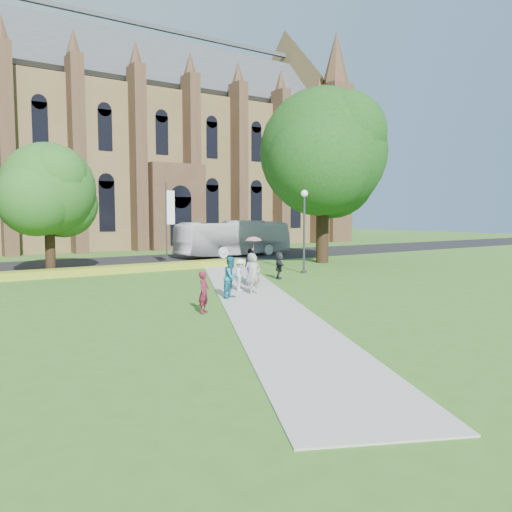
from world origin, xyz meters
TOP-DOWN VIEW (x-y plane):
  - ground at (0.00, 0.00)m, footprint 160.00×160.00m
  - road at (0.00, 20.00)m, footprint 160.00×10.00m
  - footpath at (0.00, 1.00)m, footprint 15.58×28.54m
  - flower_hedge at (-2.00, 13.20)m, footprint 18.00×1.40m
  - cathedral at (10.00, 39.73)m, footprint 52.60×18.25m
  - streetlamp at (7.50, 6.50)m, footprint 0.44×0.44m
  - large_tree at (13.00, 11.00)m, footprint 9.60×9.60m
  - street_tree_1 at (-6.00, 14.50)m, footprint 5.60×5.60m
  - banner_pole_0 at (2.11, 15.20)m, footprint 0.70×0.10m
  - tour_coach at (10.46, 19.73)m, footprint 11.48×3.98m
  - pedestrian_0 at (-3.83, -1.44)m, footprint 0.67×0.65m
  - pedestrian_1 at (-1.25, 0.84)m, footprint 1.10×1.02m
  - pedestrian_2 at (0.18, 2.41)m, footprint 1.06×1.13m
  - pedestrian_3 at (2.11, 4.48)m, footprint 1.16×0.96m
  - pedestrian_4 at (1.55, 3.48)m, footprint 0.84×0.55m
  - pedestrian_5 at (4.46, 5.03)m, footprint 1.10×1.45m
  - pedestrian_6 at (0.20, 1.19)m, footprint 0.71×0.52m
  - parasol at (1.73, 3.58)m, footprint 1.00×1.00m

SIDE VIEW (x-z plane):
  - ground at x=0.00m, z-range 0.00..0.00m
  - road at x=0.00m, z-range 0.00..0.02m
  - footpath at x=0.00m, z-range 0.00..0.04m
  - flower_hedge at x=-2.00m, z-range 0.00..0.45m
  - pedestrian_5 at x=4.46m, z-range 0.04..1.57m
  - pedestrian_2 at x=0.18m, z-range 0.04..1.58m
  - pedestrian_0 at x=-3.83m, z-range 0.04..1.59m
  - pedestrian_4 at x=1.55m, z-range 0.04..1.74m
  - pedestrian_6 at x=0.20m, z-range 0.04..1.85m
  - pedestrian_1 at x=-1.25m, z-range 0.04..1.87m
  - pedestrian_3 at x=2.11m, z-range 0.04..1.89m
  - tour_coach at x=10.46m, z-range 0.02..3.15m
  - parasol at x=1.73m, z-range 1.74..2.48m
  - streetlamp at x=7.50m, z-range 0.68..5.92m
  - banner_pole_0 at x=2.11m, z-range 0.39..6.39m
  - street_tree_1 at x=-6.00m, z-range 1.20..9.25m
  - large_tree at x=13.00m, z-range 1.77..14.97m
  - cathedral at x=10.00m, z-range -1.02..26.98m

